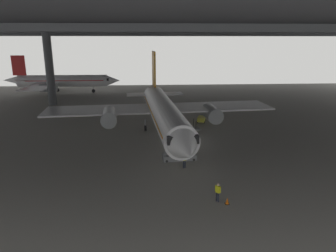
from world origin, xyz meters
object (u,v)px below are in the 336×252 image
traffic_cone_orange (227,201)px  baggage_tug (201,119)px  airplane_distant (61,81)px  airplane_main (163,111)px  crew_worker_by_stairs (184,159)px  boarding_stairs (180,153)px  crew_worker_near_nose (218,191)px

traffic_cone_orange → baggage_tug: (2.32, 26.94, 0.23)m
airplane_distant → traffic_cone_orange: size_ratio=48.66×
airplane_main → crew_worker_by_stairs: size_ratio=21.08×
boarding_stairs → crew_worker_near_nose: bearing=-77.2°
crew_worker_by_stairs → traffic_cone_orange: (2.73, -7.86, -0.69)m
airplane_distant → boarding_stairs: bearing=-61.7°
airplane_main → traffic_cone_orange: size_ratio=60.36×
airplane_main → airplane_distant: size_ratio=1.24×
crew_worker_near_nose → baggage_tug: (3.04, 26.46, -0.43)m
crew_worker_near_nose → baggage_tug: size_ratio=0.69×
crew_worker_by_stairs → airplane_main: bearing=97.6°
crew_worker_near_nose → traffic_cone_orange: bearing=-33.8°
crew_worker_near_nose → airplane_distant: airplane_distant is taller
boarding_stairs → airplane_distant: size_ratio=0.16×
airplane_main → airplane_distant: (-24.36, 37.96, -0.35)m
crew_worker_near_nose → airplane_distant: size_ratio=0.06×
boarding_stairs → crew_worker_by_stairs: (0.23, -2.50, 0.25)m
airplane_main → crew_worker_by_stairs: bearing=-82.4°
airplane_distant → traffic_cone_orange: airplane_distant is taller
airplane_main → baggage_tug: size_ratio=14.81×
airplane_main → boarding_stairs: (1.42, -9.95, -2.70)m
baggage_tug → airplane_main: bearing=-135.3°
traffic_cone_orange → baggage_tug: bearing=85.1°
crew_worker_by_stairs → baggage_tug: (5.05, 19.09, -0.46)m
crew_worker_by_stairs → airplane_distant: airplane_distant is taller
crew_worker_by_stairs → airplane_distant: bearing=117.3°
boarding_stairs → crew_worker_near_nose: (2.25, -9.87, 0.23)m
airplane_main → traffic_cone_orange: 21.01m
crew_worker_by_stairs → airplane_distant: size_ratio=0.06×
crew_worker_near_nose → crew_worker_by_stairs: crew_worker_by_stairs is taller
boarding_stairs → traffic_cone_orange: bearing=-74.0°
crew_worker_by_stairs → baggage_tug: bearing=75.2°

